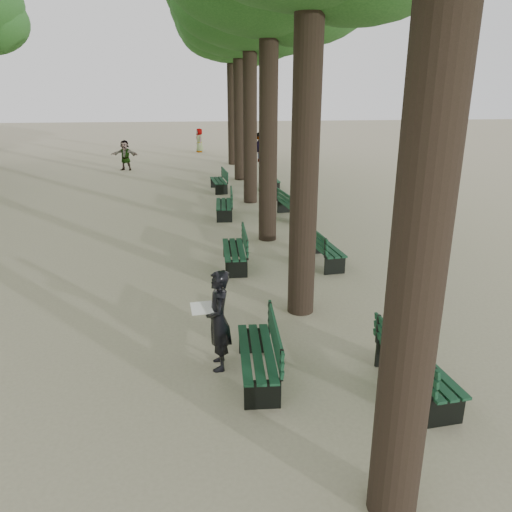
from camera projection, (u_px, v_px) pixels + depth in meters
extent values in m
plane|color=tan|center=(238.00, 405.00, 7.09)|extent=(120.00, 120.00, 0.00)
cylinder|color=#33261C|center=(430.00, 156.00, 4.15)|extent=(0.52, 0.52, 7.50)
cylinder|color=#33261C|center=(306.00, 119.00, 8.86)|extent=(0.52, 0.52, 7.50)
cylinder|color=#33261C|center=(268.00, 107.00, 13.56)|extent=(0.52, 0.52, 7.50)
cylinder|color=#33261C|center=(250.00, 102.00, 18.26)|extent=(0.52, 0.52, 7.50)
cylinder|color=#33261C|center=(239.00, 98.00, 22.96)|extent=(0.52, 0.52, 7.50)
ellipsoid|color=#20581E|center=(238.00, 3.00, 21.68)|extent=(6.00, 6.00, 4.50)
cylinder|color=#33261C|center=(232.00, 96.00, 27.66)|extent=(0.52, 0.52, 7.50)
ellipsoid|color=#20581E|center=(231.00, 18.00, 26.38)|extent=(6.00, 6.00, 4.50)
cube|color=black|center=(257.00, 365.00, 7.68)|extent=(0.58, 1.82, 0.45)
cube|color=#0D311E|center=(257.00, 352.00, 7.61)|extent=(0.60, 1.82, 0.04)
cube|color=#0D311E|center=(275.00, 336.00, 7.54)|extent=(0.10, 1.80, 0.40)
cube|color=black|center=(234.00, 258.00, 12.45)|extent=(0.55, 1.81, 0.45)
cube|color=#0D311E|center=(234.00, 249.00, 12.38)|extent=(0.57, 1.81, 0.04)
cube|color=#0D311E|center=(245.00, 239.00, 12.32)|extent=(0.07, 1.80, 0.40)
cube|color=black|center=(224.00, 210.00, 17.23)|extent=(0.60, 1.82, 0.45)
cube|color=#0D311E|center=(224.00, 204.00, 17.15)|extent=(0.62, 1.82, 0.04)
cube|color=#0D311E|center=(232.00, 196.00, 17.08)|extent=(0.12, 1.80, 0.40)
cube|color=black|center=(218.00, 186.00, 21.45)|extent=(0.69, 1.84, 0.45)
cube|color=#0D311E|center=(218.00, 181.00, 21.37)|extent=(0.71, 1.84, 0.04)
cube|color=#0D311E|center=(225.00, 174.00, 21.34)|extent=(0.21, 1.80, 0.40)
cube|color=black|center=(417.00, 379.00, 7.32)|extent=(0.72, 1.85, 0.45)
cube|color=#0D311E|center=(419.00, 365.00, 7.25)|extent=(0.74, 1.85, 0.04)
cube|color=#0D311E|center=(403.00, 351.00, 7.10)|extent=(0.24, 1.79, 0.40)
cube|color=black|center=(324.00, 255.00, 12.67)|extent=(0.72, 1.85, 0.45)
cube|color=#0D311E|center=(325.00, 247.00, 12.60)|extent=(0.74, 1.85, 0.04)
cube|color=#0D311E|center=(314.00, 237.00, 12.45)|extent=(0.25, 1.79, 0.40)
cube|color=black|center=(291.00, 212.00, 17.05)|extent=(0.75, 1.85, 0.45)
cube|color=#0D311E|center=(292.00, 205.00, 16.98)|extent=(0.77, 1.86, 0.04)
cube|color=#0D311E|center=(284.00, 198.00, 16.83)|extent=(0.28, 1.79, 0.40)
cube|color=black|center=(271.00, 184.00, 21.85)|extent=(0.61, 1.82, 0.45)
cube|color=#0D311E|center=(271.00, 179.00, 21.77)|extent=(0.63, 1.83, 0.04)
cube|color=#0D311E|center=(265.00, 173.00, 21.64)|extent=(0.13, 1.80, 0.40)
imported|color=black|center=(219.00, 320.00, 7.80)|extent=(0.34, 0.67, 1.65)
cube|color=white|center=(202.00, 308.00, 7.70)|extent=(0.37, 0.29, 0.12)
imported|color=#262628|center=(200.00, 140.00, 33.88)|extent=(0.51, 0.83, 1.58)
imported|color=#262628|center=(125.00, 155.00, 26.60)|extent=(1.50, 0.63, 1.58)
imported|color=#262628|center=(260.00, 147.00, 29.47)|extent=(0.68, 1.18, 1.74)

